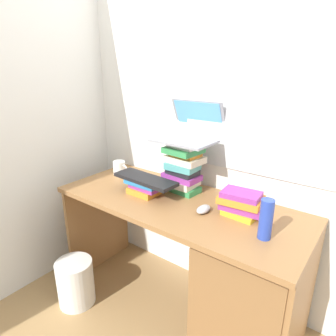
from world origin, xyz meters
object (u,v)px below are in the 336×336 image
at_px(desk, 232,278).
at_px(laptop, 190,131).
at_px(book_stack_keyboard_riser, 146,187).
at_px(keyboard, 145,179).
at_px(computer_mouse, 203,209).
at_px(book_stack_tall, 183,167).
at_px(book_stack_side, 242,203).
at_px(mug, 119,168).
at_px(water_bottle, 266,219).
at_px(wastebasket, 76,282).

relative_size(desk, laptop, 4.14).
height_order(book_stack_keyboard_riser, keyboard, keyboard).
distance_m(book_stack_keyboard_riser, computer_mouse, 0.41).
distance_m(book_stack_tall, book_stack_side, 0.44).
bearing_deg(mug, book_stack_side, -2.49).
distance_m(book_stack_keyboard_riser, book_stack_side, 0.59).
distance_m(book_stack_tall, computer_mouse, 0.34).
relative_size(computer_mouse, mug, 0.84).
bearing_deg(book_stack_side, computer_mouse, -149.59).
relative_size(desk, book_stack_side, 6.01).
xyz_separation_m(laptop, keyboard, (-0.16, -0.25, -0.28)).
relative_size(desk, mug, 12.06).
height_order(book_stack_keyboard_riser, mug, mug).
distance_m(mug, water_bottle, 1.16).
xyz_separation_m(laptop, wastebasket, (-0.48, -0.60, -0.97)).
bearing_deg(mug, wastebasket, -82.92).
height_order(desk, wastebasket, desk).
relative_size(keyboard, computer_mouse, 4.04).
xyz_separation_m(laptop, water_bottle, (0.61, -0.29, -0.28)).
xyz_separation_m(book_stack_keyboard_riser, book_stack_side, (0.59, 0.10, 0.02)).
relative_size(book_stack_side, keyboard, 0.59).
height_order(water_bottle, wastebasket, water_bottle).
distance_m(water_bottle, wastebasket, 1.32).
xyz_separation_m(book_stack_tall, water_bottle, (0.61, -0.22, -0.06)).
bearing_deg(laptop, mug, -169.61).
relative_size(keyboard, wastebasket, 1.36).
bearing_deg(mug, keyboard, -21.09).
distance_m(desk, wastebasket, 1.02).
bearing_deg(book_stack_keyboard_riser, water_bottle, -3.73).
height_order(book_stack_tall, mug, book_stack_tall).
xyz_separation_m(keyboard, computer_mouse, (0.41, 0.00, -0.08)).
height_order(computer_mouse, wastebasket, computer_mouse).
xyz_separation_m(desk, keyboard, (-0.60, -0.01, 0.44)).
relative_size(desk, book_stack_tall, 4.69).
bearing_deg(desk, keyboard, -179.41).
height_order(mug, wastebasket, mug).
bearing_deg(book_stack_keyboard_riser, mug, 159.39).
relative_size(keyboard, water_bottle, 2.17).
distance_m(book_stack_side, wastebasket, 1.21).
height_order(desk, computer_mouse, computer_mouse).
bearing_deg(water_bottle, computer_mouse, 172.06).
relative_size(computer_mouse, wastebasket, 0.34).
bearing_deg(book_stack_tall, water_bottle, -20.14).
distance_m(computer_mouse, wastebasket, 1.02).
xyz_separation_m(desk, book_stack_tall, (-0.45, 0.17, 0.50)).
bearing_deg(computer_mouse, keyboard, -179.41).
height_order(book_stack_tall, keyboard, book_stack_tall).
bearing_deg(book_stack_tall, book_stack_keyboard_riser, -132.73).
bearing_deg(water_bottle, mug, 170.48).
bearing_deg(desk, book_stack_keyboard_riser, -179.89).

